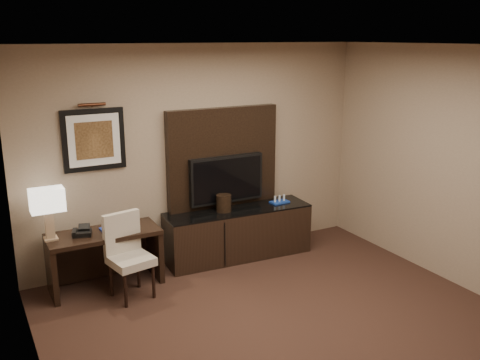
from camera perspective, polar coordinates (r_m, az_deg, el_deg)
floor at (r=5.21m, az=7.71°, el=-17.37°), size 4.50×5.00×0.01m
ceiling at (r=4.40m, az=8.99°, el=13.88°), size 4.50×5.00×0.01m
wall_back at (r=6.73m, az=-4.38°, el=2.80°), size 4.50×0.01×2.70m
wall_left at (r=3.82m, az=-20.36°, el=-7.90°), size 0.01×5.00×2.70m
desk at (r=6.31m, az=-14.18°, el=-8.21°), size 1.24×0.53×0.66m
credenza at (r=6.92m, az=-0.24°, el=-5.65°), size 1.91×0.63×0.65m
tv_wall_panel at (r=6.81m, az=-1.85°, el=2.31°), size 1.50×0.12×1.30m
tv at (r=6.79m, az=-1.46°, el=0.09°), size 1.00×0.08×0.60m
artwork at (r=6.25m, az=-15.34°, el=4.16°), size 0.70×0.04×0.70m
picture_light at (r=6.15m, az=-15.52°, el=7.76°), size 0.04×0.04×0.30m
desk_chair at (r=5.96m, az=-11.55°, el=-8.33°), size 0.51×0.56×0.88m
table_lamp at (r=6.04m, az=-19.78°, el=-3.21°), size 0.43×0.32×0.63m
desk_phone at (r=6.14m, az=-16.48°, el=-5.23°), size 0.24×0.23×0.10m
blue_folder at (r=6.16m, az=-13.24°, el=-5.32°), size 0.27×0.35×0.02m
book at (r=6.16m, az=-13.62°, el=-4.32°), size 0.17×0.02×0.22m
ice_bucket at (r=6.70m, az=-1.75°, el=-2.48°), size 0.24×0.24×0.21m
minibar_tray at (r=7.07m, az=4.24°, el=-2.08°), size 0.25×0.16×0.09m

